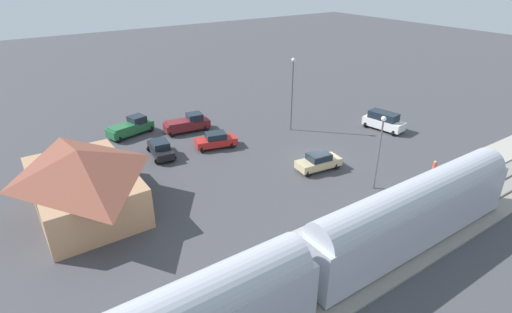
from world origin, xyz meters
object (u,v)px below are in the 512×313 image
pedestrian_on_platform (434,168)px  suv_white (384,121)px  sedan_tan (319,162)px  station_building (82,179)px  passenger_train (307,265)px  light_pole_lot_center (292,87)px  pickup_green (131,127)px  light_pole_near_platform (380,144)px  pedestrian_waiting_far (432,182)px  pickup_maroon (188,123)px  sedan_red (216,140)px  sedan_black (161,149)px

pedestrian_on_platform → suv_white: bearing=-29.4°
pedestrian_on_platform → sedan_tan: bearing=44.5°
station_building → sedan_tan: (-5.61, -20.64, -1.91)m
passenger_train → light_pole_lot_center: size_ratio=4.44×
station_building → passenger_train: bearing=-155.4°
passenger_train → pedestrian_on_platform: 20.51m
passenger_train → pickup_green: (31.52, -0.02, -1.83)m
pedestrian_on_platform → light_pole_near_platform: light_pole_near_platform is taller
pedestrian_waiting_far → sedan_tan: bearing=28.5°
pickup_maroon → light_pole_lot_center: light_pole_lot_center is taller
sedan_red → light_pole_near_platform: 17.97m
pedestrian_on_platform → pickup_maroon: size_ratio=0.30×
pedestrian_waiting_far → passenger_train: bearing=100.8°
pickup_green → sedan_tan: bearing=-147.1°
sedan_red → pedestrian_on_platform: bearing=-143.5°
sedan_red → passenger_train: bearing=163.8°
pedestrian_on_platform → light_pole_lot_center: (17.39, 3.18, 4.15)m
pickup_maroon → passenger_train: bearing=168.1°
passenger_train → pickup_green: size_ratio=6.83×
sedan_black → pickup_green: bearing=5.0°
station_building → pedestrian_on_platform: (-13.25, -28.15, -1.51)m
sedan_tan → sedan_red: size_ratio=0.97×
pickup_green → light_pole_near_platform: (-24.72, -14.07, 3.42)m
sedan_red → light_pole_near_platform: size_ratio=0.69×
pedestrian_waiting_far → sedan_black: 26.62m
station_building → light_pole_near_platform: light_pole_near_platform is taller
sedan_tan → light_pole_near_platform: 6.85m
station_building → pickup_green: bearing=-31.5°
pedestrian_waiting_far → pickup_maroon: (25.51, 11.23, -0.25)m
sedan_red → light_pole_lot_center: bearing=-93.4°
pedestrian_on_platform → suv_white: 12.71m
sedan_red → light_pole_lot_center: (-0.59, -10.12, 4.56)m
pickup_green → pedestrian_waiting_far: bearing=-148.5°
station_building → light_pole_lot_center: bearing=-80.6°
suv_white → light_pole_near_platform: size_ratio=0.74×
pickup_maroon → suv_white: size_ratio=1.09×
sedan_tan → light_pole_near_platform: (-5.59, -1.71, 3.57)m
pickup_green → pickup_maroon: bearing=-114.2°
pickup_maroon → light_pole_near_platform: 23.66m
pedestrian_on_platform → passenger_train: bearing=103.4°
station_building → pedestrian_waiting_far: 29.54m
sedan_red → suv_white: 20.73m
passenger_train → sedan_tan: size_ratio=8.33×
pickup_maroon → light_pole_near_platform: (-22.00, -8.01, 3.42)m
sedan_red → station_building: bearing=107.7°
pedestrian_on_platform → sedan_tan: pedestrian_on_platform is taller
sedan_red → light_pole_lot_center: light_pole_lot_center is taller
pedestrian_waiting_far → pickup_green: size_ratio=0.30×
sedan_black → passenger_train: bearing=178.4°
passenger_train → suv_white: 30.59m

